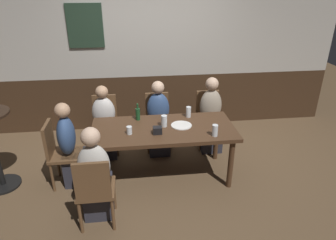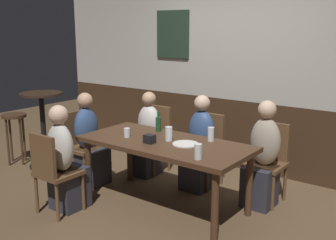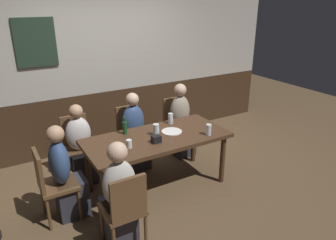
% 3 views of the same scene
% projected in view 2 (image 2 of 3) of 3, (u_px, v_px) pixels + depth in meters
% --- Properties ---
extents(ground_plane, '(12.00, 12.00, 0.00)m').
position_uv_depth(ground_plane, '(165.00, 206.00, 4.50)').
color(ground_plane, brown).
extents(wall_back, '(6.40, 0.13, 2.60)m').
position_uv_depth(wall_back, '(239.00, 74.00, 5.49)').
color(wall_back, '#3D2819').
rests_on(wall_back, ground_plane).
extents(dining_table, '(1.85, 0.85, 0.74)m').
position_uv_depth(dining_table, '(165.00, 148.00, 4.35)').
color(dining_table, '#472D1C').
rests_on(dining_table, ground_plane).
extents(chair_mid_far, '(0.40, 0.40, 0.88)m').
position_uv_depth(chair_mid_far, '(206.00, 145.00, 5.04)').
color(chair_mid_far, brown).
rests_on(chair_mid_far, ground_plane).
extents(chair_left_far, '(0.40, 0.40, 0.88)m').
position_uv_depth(chair_left_far, '(155.00, 135.00, 5.52)').
color(chair_left_far, brown).
rests_on(chair_left_far, ground_plane).
extents(chair_right_far, '(0.40, 0.40, 0.88)m').
position_uv_depth(chair_right_far, '(269.00, 158.00, 4.56)').
color(chair_right_far, brown).
rests_on(chair_right_far, ground_plane).
extents(chair_left_near, '(0.40, 0.40, 0.88)m').
position_uv_depth(chair_left_near, '(52.00, 169.00, 4.20)').
color(chair_left_near, brown).
rests_on(chair_left_near, ground_plane).
extents(chair_head_west, '(0.40, 0.40, 0.88)m').
position_uv_depth(chair_head_west, '(81.00, 142.00, 5.17)').
color(chair_head_west, brown).
rests_on(chair_head_west, ground_plane).
extents(person_mid_far, '(0.34, 0.37, 1.14)m').
position_uv_depth(person_mid_far, '(199.00, 150.00, 4.92)').
color(person_mid_far, '#2D2D38').
rests_on(person_mid_far, ground_plane).
extents(person_left_far, '(0.34, 0.37, 1.10)m').
position_uv_depth(person_left_far, '(147.00, 140.00, 5.40)').
color(person_left_far, '#2D2D38').
rests_on(person_left_far, ground_plane).
extents(person_right_far, '(0.34, 0.37, 1.16)m').
position_uv_depth(person_right_far, '(263.00, 162.00, 4.44)').
color(person_right_far, '#2D2D38').
rests_on(person_right_far, ground_plane).
extents(person_left_near, '(0.34, 0.37, 1.15)m').
position_uv_depth(person_left_near, '(65.00, 166.00, 4.33)').
color(person_left_near, '#2D2D38').
rests_on(person_left_near, ground_plane).
extents(person_head_west, '(0.37, 0.34, 1.14)m').
position_uv_depth(person_head_west, '(90.00, 146.00, 5.08)').
color(person_head_west, '#2D2D38').
rests_on(person_head_west, ground_plane).
extents(highball_clear, '(0.07, 0.07, 0.10)m').
position_uv_depth(highball_clear, '(127.00, 133.00, 4.48)').
color(highball_clear, silver).
rests_on(highball_clear, dining_table).
extents(pint_glass_amber, '(0.07, 0.07, 0.15)m').
position_uv_depth(pint_glass_amber, '(211.00, 135.00, 4.32)').
color(pint_glass_amber, silver).
rests_on(pint_glass_amber, dining_table).
extents(pint_glass_stout, '(0.08, 0.08, 0.15)m').
position_uv_depth(pint_glass_stout, '(169.00, 134.00, 4.34)').
color(pint_glass_stout, silver).
rests_on(pint_glass_stout, dining_table).
extents(pint_glass_pale, '(0.07, 0.07, 0.15)m').
position_uv_depth(pint_glass_pale, '(198.00, 153.00, 3.74)').
color(pint_glass_pale, silver).
rests_on(pint_glass_pale, dining_table).
extents(beer_bottle_green, '(0.06, 0.06, 0.24)m').
position_uv_depth(beer_bottle_green, '(158.00, 124.00, 4.72)').
color(beer_bottle_green, '#194723').
rests_on(beer_bottle_green, dining_table).
extents(plate_white_large, '(0.27, 0.27, 0.01)m').
position_uv_depth(plate_white_large, '(186.00, 144.00, 4.21)').
color(plate_white_large, white).
rests_on(plate_white_large, dining_table).
extents(condiment_caddy, '(0.11, 0.09, 0.09)m').
position_uv_depth(condiment_caddy, '(150.00, 139.00, 4.26)').
color(condiment_caddy, black).
rests_on(condiment_caddy, dining_table).
extents(side_bar_table, '(0.56, 0.56, 1.05)m').
position_uv_depth(side_bar_table, '(43.00, 124.00, 5.63)').
color(side_bar_table, black).
rests_on(side_bar_table, ground_plane).
extents(bar_stool, '(0.34, 0.34, 0.72)m').
position_uv_depth(bar_stool, '(15.00, 125.00, 5.78)').
color(bar_stool, '#422B1C').
rests_on(bar_stool, ground_plane).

